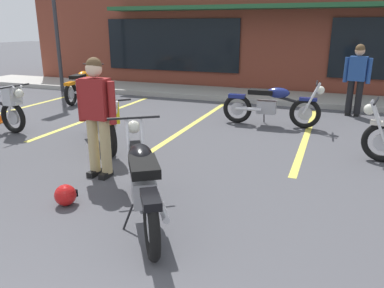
% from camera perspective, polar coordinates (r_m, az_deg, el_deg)
% --- Properties ---
extents(ground_plane, '(80.00, 80.00, 0.00)m').
position_cam_1_polar(ground_plane, '(4.80, -1.43, -8.13)').
color(ground_plane, '#47474C').
extents(sidewalk_kerb, '(22.00, 1.80, 0.14)m').
position_cam_1_polar(sidewalk_kerb, '(11.45, 12.42, 6.94)').
color(sidewalk_kerb, '#A8A59E').
rests_on(sidewalk_kerb, ground_plane).
extents(brick_storefront_building, '(18.75, 7.08, 3.41)m').
position_cam_1_polar(brick_storefront_building, '(15.28, 15.32, 15.45)').
color(brick_storefront_building, brown).
rests_on(brick_storefront_building, ground_plane).
extents(painted_stall_lines, '(12.21, 4.80, 0.01)m').
position_cam_1_polar(painted_stall_lines, '(8.00, 8.30, 2.25)').
color(painted_stall_lines, '#DBCC4C').
rests_on(painted_stall_lines, ground_plane).
extents(motorcycle_foreground_classic, '(1.41, 1.83, 0.98)m').
position_cam_1_polar(motorcycle_foreground_classic, '(4.15, -7.47, -5.53)').
color(motorcycle_foreground_classic, black).
rests_on(motorcycle_foreground_classic, ground_plane).
extents(motorcycle_red_sportbike, '(2.11, 0.66, 0.98)m').
position_cam_1_polar(motorcycle_red_sportbike, '(8.29, 11.94, 5.85)').
color(motorcycle_red_sportbike, black).
rests_on(motorcycle_red_sportbike, ground_plane).
extents(motorcycle_black_cruiser, '(0.84, 2.09, 0.98)m').
position_cam_1_polar(motorcycle_black_cruiser, '(11.38, -16.22, 8.60)').
color(motorcycle_black_cruiser, black).
rests_on(motorcycle_black_cruiser, ground_plane).
extents(motorcycle_green_cafe_racer, '(1.69, 1.61, 0.98)m').
position_cam_1_polar(motorcycle_green_cafe_racer, '(6.83, -13.69, 3.87)').
color(motorcycle_green_cafe_racer, black).
rests_on(motorcycle_green_cafe_racer, ground_plane).
extents(person_in_black_shirt, '(0.61, 0.33, 1.68)m').
position_cam_1_polar(person_in_black_shirt, '(9.75, 23.61, 9.39)').
color(person_in_black_shirt, black).
rests_on(person_in_black_shirt, ground_plane).
extents(person_by_back_row, '(0.60, 0.28, 1.68)m').
position_cam_1_polar(person_by_back_row, '(5.36, -14.16, 4.85)').
color(person_by_back_row, black).
rests_on(person_by_back_row, ground_plane).
extents(helmet_on_pavement, '(0.26, 0.26, 0.26)m').
position_cam_1_polar(helmet_on_pavement, '(4.81, -18.54, -7.31)').
color(helmet_on_pavement, '#B71414').
rests_on(helmet_on_pavement, ground_plane).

